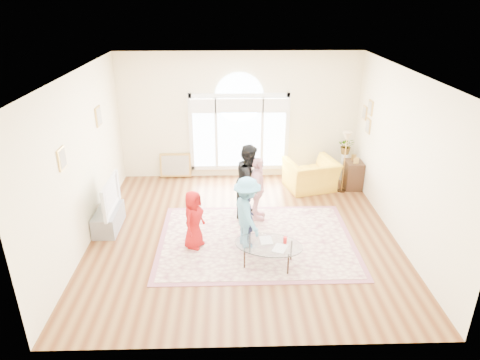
{
  "coord_description": "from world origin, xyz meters",
  "views": [
    {
      "loc": [
        -0.27,
        -7.45,
        4.48
      ],
      "look_at": [
        -0.05,
        0.3,
        1.05
      ],
      "focal_mm": 32.0,
      "sensor_mm": 36.0,
      "label": 1
    }
  ],
  "objects_px": {
    "area_rug": "(256,240)",
    "television": "(106,195)",
    "coffee_table": "(269,245)",
    "tv_console": "(109,219)",
    "armchair": "(311,175)"
  },
  "relations": [
    {
      "from": "tv_console",
      "to": "television",
      "type": "height_order",
      "value": "television"
    },
    {
      "from": "tv_console",
      "to": "armchair",
      "type": "height_order",
      "value": "armchair"
    },
    {
      "from": "coffee_table",
      "to": "armchair",
      "type": "bearing_deg",
      "value": 82.29
    },
    {
      "from": "television",
      "to": "coffee_table",
      "type": "distance_m",
      "value": 3.45
    },
    {
      "from": "tv_console",
      "to": "coffee_table",
      "type": "distance_m",
      "value": 3.45
    },
    {
      "from": "area_rug",
      "to": "television",
      "type": "bearing_deg",
      "value": 169.2
    },
    {
      "from": "television",
      "to": "coffee_table",
      "type": "xyz_separation_m",
      "value": [
        3.15,
        -1.37,
        -0.35
      ]
    },
    {
      "from": "tv_console",
      "to": "television",
      "type": "xyz_separation_m",
      "value": [
        0.01,
        0.0,
        0.54
      ]
    },
    {
      "from": "area_rug",
      "to": "coffee_table",
      "type": "bearing_deg",
      "value": -78.71
    },
    {
      "from": "area_rug",
      "to": "coffee_table",
      "type": "xyz_separation_m",
      "value": [
        0.16,
        -0.8,
        0.39
      ]
    },
    {
      "from": "coffee_table",
      "to": "area_rug",
      "type": "bearing_deg",
      "value": 116.32
    },
    {
      "from": "armchair",
      "to": "tv_console",
      "type": "bearing_deg",
      "value": 6.78
    },
    {
      "from": "area_rug",
      "to": "tv_console",
      "type": "distance_m",
      "value": 3.06
    },
    {
      "from": "tv_console",
      "to": "area_rug",
      "type": "bearing_deg",
      "value": -10.77
    },
    {
      "from": "area_rug",
      "to": "armchair",
      "type": "height_order",
      "value": "armchair"
    }
  ]
}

